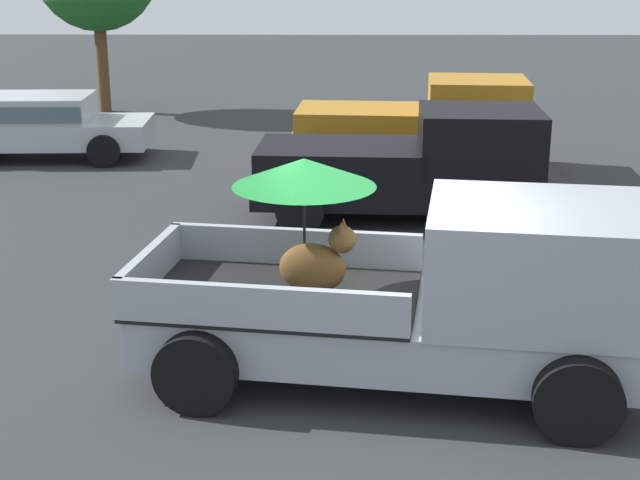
{
  "coord_description": "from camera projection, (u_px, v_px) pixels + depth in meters",
  "views": [
    {
      "loc": [
        -0.63,
        -8.65,
        4.21
      ],
      "look_at": [
        -0.73,
        1.25,
        1.1
      ],
      "focal_mm": 52.02,
      "sensor_mm": 36.0,
      "label": 1
    }
  ],
  "objects": [
    {
      "name": "pickup_truck_main",
      "position": [
        435.0,
        291.0,
        9.15
      ],
      "size": [
        5.27,
        2.86,
        2.26
      ],
      "rotation": [
        0.0,
        0.0,
        -0.15
      ],
      "color": "black",
      "rests_on": "ground"
    },
    {
      "name": "pickup_truck_far",
      "position": [
        417.0,
        166.0,
        14.94
      ],
      "size": [
        4.89,
        2.38,
        1.8
      ],
      "rotation": [
        0.0,
        0.0,
        -0.06
      ],
      "color": "black",
      "rests_on": "ground"
    },
    {
      "name": "ground_plane",
      "position": [
        389.0,
        379.0,
        9.51
      ],
      "size": [
        80.0,
        80.0,
        0.0
      ],
      "primitive_type": "plane",
      "color": "#2D3033"
    },
    {
      "name": "parked_sedan_near",
      "position": [
        44.0,
        123.0,
        19.32
      ],
      "size": [
        4.37,
        2.11,
        1.33
      ],
      "rotation": [
        0.0,
        0.0,
        0.04
      ],
      "color": "black",
      "rests_on": "ground"
    },
    {
      "name": "pickup_truck_red",
      "position": [
        426.0,
        125.0,
        18.4
      ],
      "size": [
        4.93,
        2.47,
        1.8
      ],
      "rotation": [
        0.0,
        0.0,
        -0.08
      ],
      "color": "black",
      "rests_on": "ground"
    }
  ]
}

